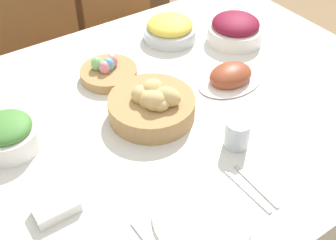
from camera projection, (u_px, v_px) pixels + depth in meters
dining_table at (155, 191)px, 1.58m from camera, size 1.73×1.19×0.78m
chair_far_right at (130, 20)px, 2.26m from camera, size 0.44×0.44×1.02m
chair_far_center at (48, 46)px, 2.06m from camera, size 0.43×0.43×1.02m
bread_basket at (152, 105)px, 1.28m from camera, size 0.27×0.27×0.12m
egg_basket at (108, 72)px, 1.45m from camera, size 0.20×0.20×0.08m
ham_platter at (230, 77)px, 1.43m from camera, size 0.24×0.17×0.07m
green_salad_bowl at (8, 134)px, 1.18m from camera, size 0.17×0.17×0.10m
beet_salad_bowl at (235, 29)px, 1.62m from camera, size 0.21×0.21×0.10m
pineapple_bowl at (170, 29)px, 1.64m from camera, size 0.21×0.21×0.09m
dinner_plate at (202, 217)px, 1.03m from camera, size 0.25×0.25×0.01m
knife at (247, 191)px, 1.09m from camera, size 0.01×0.17×0.00m
spoon at (256, 186)px, 1.10m from camera, size 0.01×0.17×0.00m
drinking_cup at (237, 134)px, 1.19m from camera, size 0.07×0.07×0.09m
butter_dish at (56, 208)px, 1.04m from camera, size 0.11×0.07×0.03m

